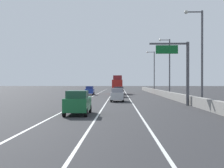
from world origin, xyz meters
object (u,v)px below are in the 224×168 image
at_px(car_green_2, 78,103).
at_px(box_truck, 117,85).
at_px(lamp_post_right_fourth, 153,69).
at_px(car_blue_3, 90,90).
at_px(car_silver_0, 117,95).
at_px(lamp_post_right_second, 200,52).
at_px(lamp_post_right_third, 168,64).
at_px(overhead_sign_gantry, 181,65).
at_px(car_black_1, 119,92).

relative_size(car_green_2, box_truck, 0.56).
height_order(lamp_post_right_fourth, car_blue_3, lamp_post_right_fourth).
bearing_deg(car_green_2, car_silver_0, 78.82).
bearing_deg(lamp_post_right_fourth, lamp_post_right_second, -89.77).
bearing_deg(car_green_2, car_blue_3, 94.51).
height_order(lamp_post_right_second, lamp_post_right_third, same).
bearing_deg(overhead_sign_gantry, car_blue_3, 115.80).
height_order(car_silver_0, car_green_2, car_green_2).
height_order(lamp_post_right_fourth, car_green_2, lamp_post_right_fourth).
bearing_deg(car_silver_0, lamp_post_right_fourth, 74.66).
relative_size(lamp_post_right_fourth, car_black_1, 2.58).
bearing_deg(overhead_sign_gantry, lamp_post_right_fourth, 87.68).
bearing_deg(box_truck, car_blue_3, -139.62).
bearing_deg(box_truck, lamp_post_right_third, -56.02).
bearing_deg(car_green_2, lamp_post_right_second, 33.53).
distance_m(overhead_sign_gantry, car_blue_3, 32.04).
height_order(lamp_post_right_third, box_truck, lamp_post_right_third).
distance_m(lamp_post_right_second, lamp_post_right_fourth, 41.63).
height_order(car_silver_0, car_black_1, car_black_1).
bearing_deg(box_truck, car_green_2, -94.07).
bearing_deg(car_blue_3, lamp_post_right_third, -30.01).
height_order(lamp_post_right_second, lamp_post_right_fourth, same).
xyz_separation_m(lamp_post_right_fourth, box_truck, (-9.37, -6.54, -4.17)).
bearing_deg(car_green_2, lamp_post_right_fourth, 76.00).
height_order(lamp_post_right_fourth, car_silver_0, lamp_post_right_fourth).
bearing_deg(overhead_sign_gantry, car_silver_0, 138.24).
xyz_separation_m(lamp_post_right_third, car_black_1, (-9.29, -0.61, -5.25)).
relative_size(overhead_sign_gantry, car_green_2, 1.76).
distance_m(lamp_post_right_second, lamp_post_right_third, 20.82).
bearing_deg(overhead_sign_gantry, lamp_post_right_third, 84.49).
distance_m(overhead_sign_gantry, lamp_post_right_second, 2.66).
relative_size(lamp_post_right_third, car_black_1, 2.58).
relative_size(overhead_sign_gantry, car_blue_3, 1.66).
height_order(overhead_sign_gantry, box_truck, overhead_sign_gantry).
bearing_deg(car_black_1, car_silver_0, -90.87).
relative_size(lamp_post_right_fourth, car_green_2, 2.56).
bearing_deg(car_black_1, lamp_post_right_fourth, 67.14).
distance_m(lamp_post_right_third, lamp_post_right_fourth, 20.82).
bearing_deg(lamp_post_right_second, car_blue_3, 117.63).
xyz_separation_m(lamp_post_right_second, box_truck, (-9.54, 35.09, -4.17)).
distance_m(car_blue_3, box_truck, 8.09).
height_order(car_green_2, car_blue_3, car_green_2).
xyz_separation_m(overhead_sign_gantry, lamp_post_right_second, (1.80, -1.26, 1.50)).
distance_m(lamp_post_right_fourth, car_silver_0, 35.24).
xyz_separation_m(overhead_sign_gantry, car_blue_3, (-13.85, 28.64, -3.77)).
xyz_separation_m(car_silver_0, box_truck, (-0.15, 27.06, 1.09)).
bearing_deg(lamp_post_right_second, lamp_post_right_fourth, 90.23).
relative_size(car_black_1, car_green_2, 1.00).
bearing_deg(box_truck, lamp_post_right_fourth, 34.89).
height_order(lamp_post_right_third, lamp_post_right_fourth, same).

